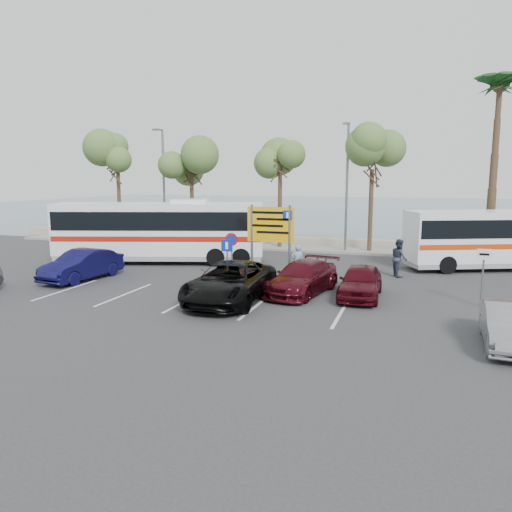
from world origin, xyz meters
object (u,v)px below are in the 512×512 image
(street_lamp_right, at_px, (347,181))
(coach_bus_left, at_px, (160,233))
(suv_black, at_px, (230,282))
(direction_sign, at_px, (271,230))
(pedestrian_near, at_px, (297,262))
(pedestrian_far, at_px, (399,258))
(car_silver_b, at_px, (508,326))
(car_red, at_px, (361,281))
(car_blue, at_px, (82,265))
(coach_bus_right, at_px, (507,240))
(street_lamp_left, at_px, (163,180))
(car_maroon, at_px, (302,278))

(street_lamp_right, distance_m, coach_bus_left, 12.17)
(suv_black, bearing_deg, direction_sign, 81.61)
(pedestrian_near, xyz_separation_m, pedestrian_far, (4.61, 2.11, 0.10))
(direction_sign, distance_m, car_silver_b, 11.19)
(direction_sign, bearing_deg, car_red, -21.56)
(coach_bus_left, height_order, suv_black, coach_bus_left)
(direction_sign, relative_size, car_blue, 0.83)
(suv_black, relative_size, pedestrian_far, 2.98)
(coach_bus_right, bearing_deg, pedestrian_near, -149.17)
(street_lamp_left, distance_m, car_maroon, 18.06)
(coach_bus_right, distance_m, car_red, 11.08)
(street_lamp_right, height_order, pedestrian_near, street_lamp_right)
(suv_black, distance_m, pedestrian_far, 9.44)
(street_lamp_left, relative_size, coach_bus_left, 0.68)
(street_lamp_right, xyz_separation_m, car_red, (2.30, -12.02, -3.93))
(coach_bus_left, relative_size, pedestrian_near, 7.16)
(coach_bus_right, bearing_deg, car_red, -126.98)
(coach_bus_right, relative_size, car_maroon, 2.30)
(pedestrian_far, bearing_deg, suv_black, 119.68)
(direction_sign, distance_m, coach_bus_left, 8.23)
(street_lamp_left, bearing_deg, coach_bus_left, -63.50)
(street_lamp_left, xyz_separation_m, coach_bus_right, (21.95, -3.19, -3.06))
(car_blue, xyz_separation_m, car_maroon, (10.58, 0.47, -0.04))
(coach_bus_left, distance_m, suv_black, 10.08)
(suv_black, relative_size, pedestrian_near, 3.34)
(car_maroon, relative_size, pedestrian_near, 2.80)
(street_lamp_left, bearing_deg, pedestrian_near, -37.26)
(coach_bus_left, bearing_deg, pedestrian_far, -0.00)
(pedestrian_far, bearing_deg, car_blue, 90.92)
(street_lamp_left, height_order, suv_black, street_lamp_left)
(car_silver_b, xyz_separation_m, pedestrian_near, (-8.00, 7.60, 0.21))
(direction_sign, bearing_deg, pedestrian_far, 30.52)
(direction_sign, height_order, pedestrian_far, direction_sign)
(direction_sign, distance_m, car_red, 4.94)
(direction_sign, bearing_deg, street_lamp_right, 79.06)
(car_silver_b, distance_m, pedestrian_near, 11.03)
(car_maroon, xyz_separation_m, pedestrian_near, (-0.90, 2.89, 0.15))
(street_lamp_right, distance_m, car_maroon, 12.64)
(car_blue, height_order, pedestrian_far, pedestrian_far)
(street_lamp_left, xyz_separation_m, coach_bus_left, (3.50, -7.02, -2.92))
(street_lamp_left, bearing_deg, coach_bus_right, -8.28)
(car_maroon, bearing_deg, car_blue, -166.08)
(direction_sign, xyz_separation_m, coach_bus_right, (10.94, 7.13, -0.89))
(car_maroon, bearing_deg, pedestrian_far, 64.82)
(coach_bus_left, bearing_deg, car_maroon, -28.01)
(coach_bus_right, bearing_deg, pedestrian_far, -144.38)
(car_silver_b, bearing_deg, pedestrian_near, 138.39)
(suv_black, bearing_deg, car_red, 23.62)
(coach_bus_left, bearing_deg, car_red, -22.96)
(car_red, bearing_deg, coach_bus_left, 156.18)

